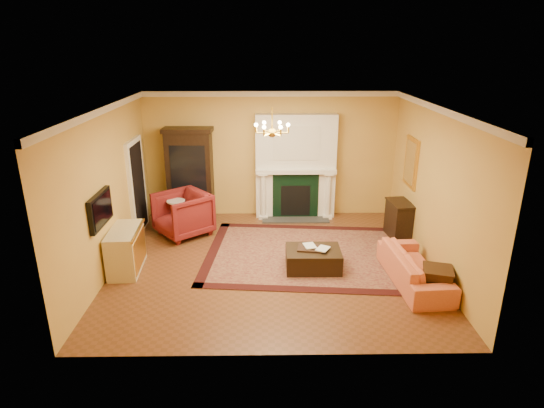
{
  "coord_description": "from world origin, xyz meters",
  "views": [
    {
      "loc": [
        -0.12,
        -7.92,
        4.03
      ],
      "look_at": [
        0.0,
        0.3,
        1.12
      ],
      "focal_mm": 30.0,
      "sensor_mm": 36.0,
      "label": 1
    }
  ],
  "objects_px": {
    "commode": "(126,250)",
    "console_table": "(399,220)",
    "pedestal_table": "(177,213)",
    "coral_sofa": "(415,263)",
    "leather_ottoman": "(313,259)",
    "end_table": "(436,284)",
    "wingback_armchair": "(183,212)",
    "china_cabinet": "(190,176)"
  },
  "relations": [
    {
      "from": "china_cabinet",
      "to": "end_table",
      "type": "xyz_separation_m",
      "value": [
        4.63,
        -3.77,
        -0.8
      ]
    },
    {
      "from": "commode",
      "to": "wingback_armchair",
      "type": "bearing_deg",
      "value": 60.96
    },
    {
      "from": "console_table",
      "to": "leather_ottoman",
      "type": "height_order",
      "value": "console_table"
    },
    {
      "from": "commode",
      "to": "end_table",
      "type": "height_order",
      "value": "commode"
    },
    {
      "from": "china_cabinet",
      "to": "wingback_armchair",
      "type": "relative_size",
      "value": 1.98
    },
    {
      "from": "end_table",
      "to": "leather_ottoman",
      "type": "height_order",
      "value": "end_table"
    },
    {
      "from": "china_cabinet",
      "to": "console_table",
      "type": "xyz_separation_m",
      "value": [
        4.69,
        -1.26,
        -0.66
      ]
    },
    {
      "from": "wingback_armchair",
      "to": "console_table",
      "type": "height_order",
      "value": "wingback_armchair"
    },
    {
      "from": "pedestal_table",
      "to": "leather_ottoman",
      "type": "height_order",
      "value": "pedestal_table"
    },
    {
      "from": "coral_sofa",
      "to": "console_table",
      "type": "distance_m",
      "value": 2.01
    },
    {
      "from": "coral_sofa",
      "to": "console_table",
      "type": "height_order",
      "value": "console_table"
    },
    {
      "from": "console_table",
      "to": "coral_sofa",
      "type": "bearing_deg",
      "value": -103.22
    },
    {
      "from": "wingback_armchair",
      "to": "commode",
      "type": "height_order",
      "value": "wingback_armchair"
    },
    {
      "from": "china_cabinet",
      "to": "wingback_armchair",
      "type": "xyz_separation_m",
      "value": [
        -0.04,
        -1.04,
        -0.52
      ]
    },
    {
      "from": "commode",
      "to": "leather_ottoman",
      "type": "height_order",
      "value": "commode"
    },
    {
      "from": "wingback_armchair",
      "to": "commode",
      "type": "distance_m",
      "value": 1.84
    },
    {
      "from": "commode",
      "to": "leather_ottoman",
      "type": "xyz_separation_m",
      "value": [
        3.5,
        -0.03,
        -0.2
      ]
    },
    {
      "from": "china_cabinet",
      "to": "commode",
      "type": "height_order",
      "value": "china_cabinet"
    },
    {
      "from": "end_table",
      "to": "console_table",
      "type": "height_order",
      "value": "console_table"
    },
    {
      "from": "commode",
      "to": "end_table",
      "type": "bearing_deg",
      "value": -14.9
    },
    {
      "from": "wingback_armchair",
      "to": "coral_sofa",
      "type": "relative_size",
      "value": 0.54
    },
    {
      "from": "coral_sofa",
      "to": "leather_ottoman",
      "type": "distance_m",
      "value": 1.83
    },
    {
      "from": "commode",
      "to": "console_table",
      "type": "xyz_separation_m",
      "value": [
        5.51,
        1.43,
        -0.01
      ]
    },
    {
      "from": "coral_sofa",
      "to": "leather_ottoman",
      "type": "bearing_deg",
      "value": 69.27
    },
    {
      "from": "commode",
      "to": "console_table",
      "type": "distance_m",
      "value": 5.69
    },
    {
      "from": "commode",
      "to": "leather_ottoman",
      "type": "distance_m",
      "value": 3.51
    },
    {
      "from": "wingback_armchair",
      "to": "console_table",
      "type": "xyz_separation_m",
      "value": [
        4.73,
        -0.23,
        -0.14
      ]
    },
    {
      "from": "wingback_armchair",
      "to": "coral_sofa",
      "type": "bearing_deg",
      "value": 24.15
    },
    {
      "from": "china_cabinet",
      "to": "end_table",
      "type": "relative_size",
      "value": 4.12
    },
    {
      "from": "pedestal_table",
      "to": "coral_sofa",
      "type": "relative_size",
      "value": 0.37
    },
    {
      "from": "wingback_armchair",
      "to": "pedestal_table",
      "type": "bearing_deg",
      "value": 179.74
    },
    {
      "from": "coral_sofa",
      "to": "console_table",
      "type": "xyz_separation_m",
      "value": [
        0.27,
        1.99,
        0.01
      ]
    },
    {
      "from": "end_table",
      "to": "commode",
      "type": "bearing_deg",
      "value": 168.83
    },
    {
      "from": "console_table",
      "to": "leather_ottoman",
      "type": "bearing_deg",
      "value": -149.62
    },
    {
      "from": "pedestal_table",
      "to": "end_table",
      "type": "bearing_deg",
      "value": -31.33
    },
    {
      "from": "console_table",
      "to": "china_cabinet",
      "type": "bearing_deg",
      "value": 159.35
    },
    {
      "from": "commode",
      "to": "end_table",
      "type": "xyz_separation_m",
      "value": [
        5.45,
        -1.08,
        -0.15
      ]
    },
    {
      "from": "wingback_armchair",
      "to": "leather_ottoman",
      "type": "distance_m",
      "value": 3.21
    },
    {
      "from": "leather_ottoman",
      "to": "coral_sofa",
      "type": "bearing_deg",
      "value": -16.49
    },
    {
      "from": "pedestal_table",
      "to": "leather_ottoman",
      "type": "relative_size",
      "value": 0.71
    },
    {
      "from": "commode",
      "to": "console_table",
      "type": "bearing_deg",
      "value": 10.82
    },
    {
      "from": "pedestal_table",
      "to": "console_table",
      "type": "distance_m",
      "value": 4.92
    }
  ]
}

